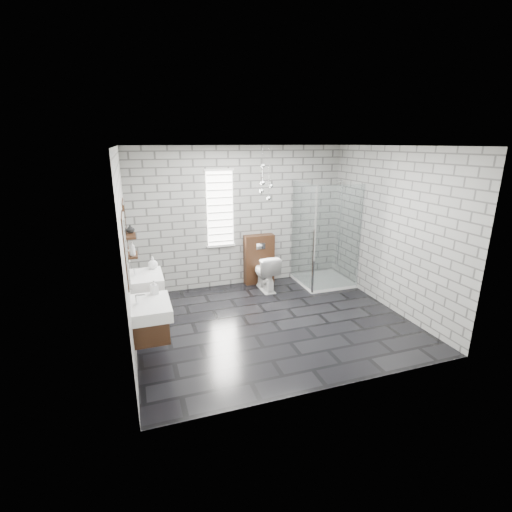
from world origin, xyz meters
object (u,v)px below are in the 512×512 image
vanity_right (144,281)px  toilet (266,272)px  vanity_left (148,310)px  shower_enclosure (322,261)px  cistern_panel (259,259)px

vanity_right → toilet: size_ratio=2.23×
vanity_left → toilet: size_ratio=2.23×
vanity_left → shower_enclosure: 3.85m
vanity_left → toilet: 2.99m
cistern_panel → shower_enclosure: bearing=-24.3°
vanity_left → vanity_right: same height
cistern_panel → shower_enclosure: 1.26m
cistern_panel → shower_enclosure: shower_enclosure is taller
vanity_right → shower_enclosure: bearing=11.8°
vanity_left → cistern_panel: (2.26, 2.30, -0.26)m
cistern_panel → shower_enclosure: size_ratio=0.49×
vanity_right → cistern_panel: bearing=28.5°
shower_enclosure → toilet: size_ratio=2.88×
vanity_left → shower_enclosure: bearing=27.6°
vanity_left → cistern_panel: vanity_left is taller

